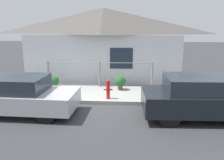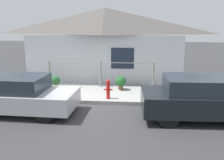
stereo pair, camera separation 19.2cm
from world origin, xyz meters
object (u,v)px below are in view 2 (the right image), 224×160
Objects in this scene: car_left at (18,95)px; fire_hydrant at (108,89)px; potted_plant_by_fence at (55,81)px; potted_plant_near_hydrant at (121,82)px; car_right at (202,98)px; potted_plant_corner at (177,85)px.

fire_hydrant is (2.95, 1.45, -0.11)m from car_left.
potted_plant_by_fence is (0.35, 3.03, -0.23)m from car_left.
car_left is 4.38m from potted_plant_near_hydrant.
potted_plant_near_hydrant reaches higher than potted_plant_by_fence.
car_right reaches higher than potted_plant_by_fence.
car_right is 3.93m from potted_plant_near_hydrant.
fire_hydrant is at bearing -153.53° from potted_plant_corner.
car_left is at bearing -96.52° from potted_plant_by_fence.
potted_plant_corner is at bearing -1.67° from potted_plant_by_fence.
car_right is at bearing 2.00° from car_left.
car_right reaches higher than potted_plant_near_hydrant.
potted_plant_by_fence is at bearing 175.53° from potted_plant_near_hydrant.
fire_hydrant is at bearing -107.26° from potted_plant_near_hydrant.
potted_plant_near_hydrant is at bearing 41.65° from car_left.
potted_plant_near_hydrant is (0.42, 1.35, -0.04)m from fire_hydrant.
car_left reaches higher than potted_plant_corner.
potted_plant_by_fence is at bearing 85.50° from car_left.
car_right is at bearing -24.61° from fire_hydrant.
car_left reaches higher than potted_plant_by_fence.
fire_hydrant is 3.05m from potted_plant_by_fence.
potted_plant_near_hydrant reaches higher than potted_plant_corner.
car_left is 6.12m from car_right.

